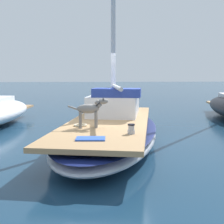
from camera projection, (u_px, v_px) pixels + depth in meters
ground_plane at (109, 144)px, 8.61m from camera, size 120.00×120.00×0.00m
sailboat_main at (109, 132)px, 8.57m from camera, size 3.93×7.60×0.66m
mast_main at (114, 2)px, 8.87m from camera, size 0.14×2.27×7.21m
cabin_house at (115, 104)px, 9.58m from camera, size 1.82×2.47×0.84m
dog_grey at (90, 110)px, 7.34m from camera, size 0.94×0.24×0.70m
deck_winch at (131, 129)px, 6.63m from camera, size 0.16×0.16×0.21m
coiled_rope at (80, 125)px, 7.62m from camera, size 0.32×0.32×0.04m
deck_towel at (91, 139)px, 6.08m from camera, size 0.58×0.40×0.03m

